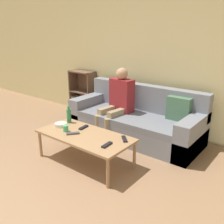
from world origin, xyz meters
TOP-DOWN VIEW (x-y plane):
  - ground_plane at (0.00, 0.00)m, footprint 22.00×22.00m
  - wall_back at (0.00, 2.84)m, footprint 12.00×0.06m
  - couch at (0.16, 2.30)m, footprint 2.18×0.86m
  - bookshelf at (-1.41, 2.68)m, footprint 0.56×0.28m
  - coffee_table at (0.09, 1.17)m, footprint 1.30×0.62m
  - person_adult at (-0.14, 2.23)m, footprint 0.42×0.63m
  - cup_near at (-0.19, 1.09)m, footprint 0.07×0.07m
  - tv_remote_0 at (-0.04, 1.08)m, footprint 0.14×0.16m
  - tv_remote_1 at (-0.08, 1.32)m, footprint 0.07×0.17m
  - tv_remote_2 at (0.59, 1.35)m, footprint 0.15×0.15m
  - tv_remote_3 at (0.53, 1.09)m, footprint 0.06×0.17m
  - snack_bowl at (-0.39, 1.18)m, footprint 0.18×0.18m
  - bottle at (-0.40, 1.35)m, footprint 0.06×0.06m

SIDE VIEW (x-z plane):
  - ground_plane at x=0.00m, z-range 0.00..0.00m
  - couch at x=0.16m, z-range -0.14..0.69m
  - bookshelf at x=-1.41m, z-range -0.11..0.79m
  - coffee_table at x=0.09m, z-range 0.17..0.57m
  - tv_remote_0 at x=-0.04m, z-range 0.40..0.42m
  - tv_remote_1 at x=-0.08m, z-range 0.40..0.42m
  - tv_remote_2 at x=0.59m, z-range 0.40..0.42m
  - tv_remote_3 at x=0.53m, z-range 0.40..0.42m
  - snack_bowl at x=-0.39m, z-range 0.40..0.45m
  - cup_near at x=-0.19m, z-range 0.40..0.49m
  - bottle at x=-0.40m, z-range 0.38..0.64m
  - person_adult at x=-0.14m, z-range 0.08..1.20m
  - wall_back at x=0.00m, z-range 0.00..2.60m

